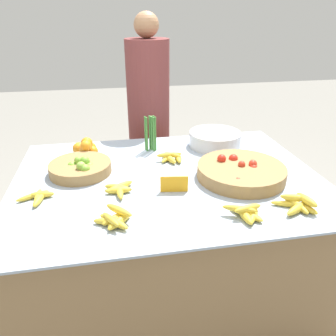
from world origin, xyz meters
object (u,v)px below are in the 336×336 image
object	(u,v)px
tomato_basket	(241,171)
price_sign	(174,184)
vendor_person	(149,130)
lime_bowl	(81,168)
metal_bowl	(215,139)

from	to	relation	value
tomato_basket	price_sign	size ratio (longest dim) A/B	3.45
vendor_person	tomato_basket	bearing A→B (deg)	-69.68
tomato_basket	price_sign	world-z (taller)	tomato_basket
price_sign	tomato_basket	bearing A→B (deg)	21.21
price_sign	vendor_person	world-z (taller)	vendor_person
tomato_basket	lime_bowl	bearing A→B (deg)	166.11
metal_bowl	vendor_person	xyz separation A→B (m)	(-0.37, 0.51, -0.09)
tomato_basket	vendor_person	size ratio (longest dim) A/B	0.29
price_sign	vendor_person	xyz separation A→B (m)	(0.02, 1.06, -0.09)
tomato_basket	metal_bowl	xyz separation A→B (m)	(0.00, 0.46, 0.01)
tomato_basket	price_sign	distance (m)	0.39
lime_bowl	vendor_person	distance (m)	0.91
lime_bowl	metal_bowl	size ratio (longest dim) A/B	0.99
lime_bowl	price_sign	distance (m)	0.54
lime_bowl	price_sign	bearing A→B (deg)	-32.59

